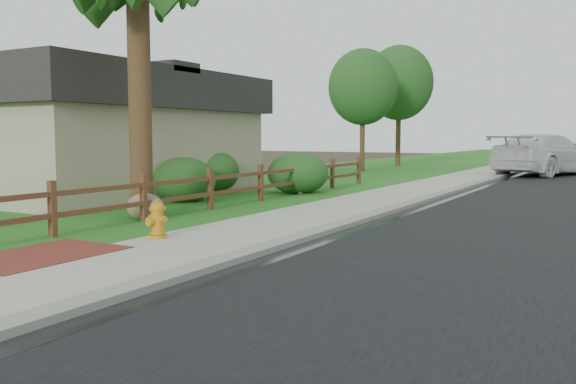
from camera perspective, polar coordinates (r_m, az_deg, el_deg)
The scene contains 17 objects.
ground at distance 9.24m, azimuth -8.60°, elevation -6.71°, with size 120.00×120.00×0.00m, color #322C1B.
curb at distance 42.47m, azimuth 22.37°, elevation 2.38°, with size 0.40×90.00×0.12m, color gray.
wet_gutter at distance 42.43m, azimuth 22.84°, elevation 2.31°, with size 0.50×90.00×0.00m, color black.
sidewalk at distance 42.65m, azimuth 20.64°, elevation 2.44°, with size 2.20×90.00×0.10m, color #A6A491.
grass_strip at distance 42.98m, azimuth 18.13°, elevation 2.51°, with size 1.60×90.00×0.06m, color #2C601B.
lawn_near at distance 44.29m, azimuth 11.51°, elevation 2.72°, with size 9.00×90.00×0.04m, color #2C601B.
brick_patch at distance 10.07m, azimuth -22.17°, elevation -5.74°, with size 1.60×2.40×0.11m, color maroon.
ranch_fence at distance 16.39m, azimuth -4.79°, elevation 0.73°, with size 0.12×16.92×1.10m.
house at distance 21.78m, azimuth -20.30°, elevation 5.39°, with size 10.60×9.60×4.05m.
fire_hydrant at distance 11.07m, azimuth -12.12°, elevation -2.60°, with size 0.45×0.37×0.69m.
white_suv at distance 31.96m, azimuth 22.98°, elevation 3.23°, with size 2.75×6.77×1.97m, color silver.
boulder at distance 14.08m, azimuth -13.21°, elevation -1.38°, with size 0.94×0.70×0.63m, color brown.
shrub_b at distance 17.69m, azimuth -9.73°, elevation 1.12°, with size 1.86×1.86×1.30m, color #1B4B1D.
shrub_c at distance 20.19m, azimuth -7.44°, elevation 1.89°, with size 2.03×2.03×1.46m, color #1B4B1D.
shrub_d at distance 19.95m, azimuth 0.94°, elevation 1.75°, with size 2.00×2.00×1.37m, color #1B4B1D.
tree_near_left at distance 33.05m, azimuth 7.02°, elevation 9.71°, with size 3.68×3.68×6.52m.
tree_mid_left at distance 38.47m, azimuth 10.35°, elevation 9.99°, with size 4.16×4.16×7.43m.
Camera 1 is at (5.58, -7.12, 1.91)m, focal length 38.00 mm.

